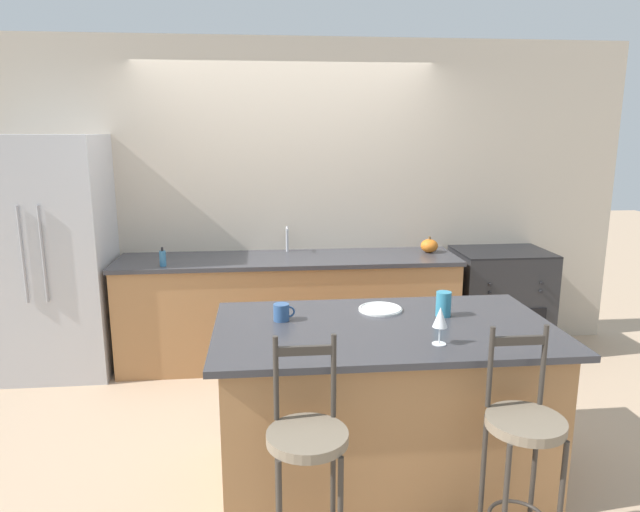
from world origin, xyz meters
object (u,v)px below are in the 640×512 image
oven_range (499,301)px  dinner_plate (380,309)px  bar_stool_far (523,445)px  tumbler_cup (443,304)px  pumpkin_decoration (429,246)px  refrigerator (52,257)px  coffee_mug (282,312)px  wine_glass (440,318)px  soap_bottle (163,258)px  bar_stool_near (307,460)px

oven_range → dinner_plate: dinner_plate is taller
bar_stool_far → tumbler_cup: size_ratio=7.69×
pumpkin_decoration → refrigerator: bearing=-178.3°
refrigerator → dinner_plate: (2.36, -1.46, -0.04)m
refrigerator → coffee_mug: (1.77, -1.58, -0.00)m
dinner_plate → wine_glass: 0.61m
soap_bottle → oven_range: bearing=5.0°
refrigerator → pumpkin_decoration: (3.10, 0.09, 0.01)m
dinner_plate → coffee_mug: 0.60m
oven_range → pumpkin_decoration: 0.82m
refrigerator → bar_stool_far: size_ratio=1.75×
tumbler_cup → coffee_mug: bearing=179.2°
wine_glass → coffee_mug: 0.88m
oven_range → pumpkin_decoration: bearing=175.6°
refrigerator → dinner_plate: 2.77m
refrigerator → soap_bottle: 0.92m
coffee_mug → soap_bottle: (-0.88, 1.38, 0.02)m
wine_glass → coffee_mug: (-0.76, 0.44, -0.09)m
dinner_plate → wine_glass: wine_glass is taller
oven_range → tumbler_cup: (-1.05, -1.64, 0.51)m
tumbler_cup → wine_glass: bearing=-110.0°
soap_bottle → bar_stool_near: bearing=-67.1°
pumpkin_decoration → bar_stool_far: bearing=-96.7°
tumbler_cup → pumpkin_decoration: 1.74m
bar_stool_near → dinner_plate: bearing=62.8°
oven_range → bar_stool_far: (-0.94, -2.47, 0.12)m
wine_glass → pumpkin_decoration: size_ratio=1.29×
soap_bottle → wine_glass: bearing=-48.0°
coffee_mug → tumbler_cup: (0.92, -0.01, 0.02)m
bar_stool_far → tumbler_cup: (-0.11, 0.83, 0.40)m
pumpkin_decoration → wine_glass: bearing=-105.0°
dinner_plate → tumbler_cup: bearing=-22.3°
dinner_plate → coffee_mug: coffee_mug is taller
dinner_plate → soap_bottle: 1.92m
bar_stool_near → wine_glass: bearing=31.9°
refrigerator → tumbler_cup: bearing=-30.7°
bar_stool_far → coffee_mug: bar_stool_far is taller
bar_stool_near → coffee_mug: bar_stool_near is taller
wine_glass → soap_bottle: 2.45m
oven_range → bar_stool_near: bearing=-127.2°
bar_stool_near → coffee_mug: size_ratio=9.04×
wine_glass → coffee_mug: size_ratio=1.58×
bar_stool_far → wine_glass: bearing=123.5°
bar_stool_near → bar_stool_far: size_ratio=1.00×
oven_range → wine_glass: bearing=-120.3°
dinner_plate → bar_stool_far: bearing=-65.2°
bar_stool_far → wine_glass: wine_glass is taller
bar_stool_far → tumbler_cup: bar_stool_far is taller
bar_stool_far → soap_bottle: bar_stool_far is taller
bar_stool_near → bar_stool_far: (0.96, 0.02, 0.00)m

